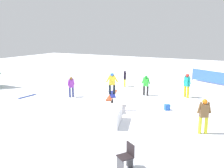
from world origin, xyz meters
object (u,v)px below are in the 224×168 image
bystander_green (146,84)px  loose_snowboard_navy (27,96)px  rail_feature (112,97)px  bystander_teal (187,84)px  bystander_black (125,78)px  bystander_purple (71,86)px  main_rider_on_rail (112,84)px  folding_chair (126,157)px  bystander_brown (204,114)px  backpack_on_snow (167,107)px

bystander_green → loose_snowboard_navy: bearing=25.7°
rail_feature → loose_snowboard_navy: size_ratio=1.59×
bystander_teal → bystander_black: bearing=-155.9°
bystander_purple → main_rider_on_rail: bearing=-88.0°
bystander_purple → folding_chair: (-6.66, -7.16, -0.38)m
bystander_brown → backpack_on_snow: size_ratio=4.61×
main_rider_on_rail → bystander_green: main_rider_on_rail is taller
folding_chair → bystander_black: bearing=148.8°
bystander_purple → bystander_black: bearing=-0.4°
bystander_brown → bystander_green: (5.21, 4.56, -0.08)m
bystander_teal → main_rider_on_rail: bearing=-86.2°
main_rider_on_rail → loose_snowboard_navy: (-0.02, 6.61, -1.50)m
rail_feature → bystander_teal: 5.80m
rail_feature → bystander_purple: bystander_purple is taller
bystander_brown → bystander_purple: size_ratio=1.11×
bystander_black → bystander_green: size_ratio=0.92×
folding_chair → bystander_brown: bearing=101.2°
bystander_teal → bystander_green: (-0.76, 2.65, -0.12)m
bystander_teal → bystander_purple: bearing=-116.1°
bystander_black → bystander_teal: bearing=54.4°
bystander_green → bystander_brown: bearing=127.0°
folding_chair → rail_feature: bearing=155.7°
bystander_purple → rail_feature: bearing=-88.0°
bystander_green → backpack_on_snow: bearing=126.5°
bystander_brown → backpack_on_snow: bearing=102.7°
rail_feature → loose_snowboard_navy: 6.66m
bystander_brown → bystander_purple: (2.43, 8.92, -0.09)m
main_rider_on_rail → bystander_purple: main_rider_on_rail is taller
loose_snowboard_navy → folding_chair: 11.30m
rail_feature → main_rider_on_rail: 0.74m
rail_feature → folding_chair: bearing=-166.2°
rail_feature → bystander_green: bystander_green is taller
bystander_purple → bystander_brown: bearing=-84.5°
main_rider_on_rail → bystander_black: size_ratio=1.10×
loose_snowboard_navy → backpack_on_snow: size_ratio=4.23×
rail_feature → bystander_purple: size_ratio=1.63×
main_rider_on_rail → backpack_on_snow: main_rider_on_rail is taller
rail_feature → loose_snowboard_navy: (-0.02, 6.61, -0.76)m
main_rider_on_rail → bystander_green: 4.18m
loose_snowboard_navy → backpack_on_snow: (1.47, -9.41, 0.16)m
main_rider_on_rail → bystander_purple: bearing=37.3°
bystander_teal → bystander_green: bystander_teal is taller
bystander_black → bystander_green: bystander_green is taller
bystander_green → backpack_on_snow: bystander_green is taller
main_rider_on_rail → bystander_black: bearing=-15.7°
main_rider_on_rail → backpack_on_snow: (1.45, -2.80, -1.35)m
main_rider_on_rail → loose_snowboard_navy: bearing=56.2°
rail_feature → bystander_green: 4.12m
bystander_purple → folding_chair: bystander_purple is taller
bystander_teal → bystander_green: bearing=-126.8°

